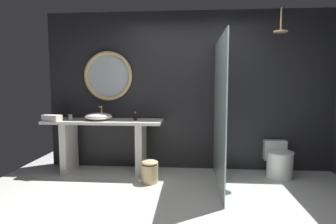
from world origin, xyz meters
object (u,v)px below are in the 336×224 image
(vessel_sink, at_px, (99,116))
(waste_bin, at_px, (150,171))
(soap_dispenser, at_px, (136,116))
(tumbler_cup, at_px, (70,117))
(rain_shower_head, at_px, (281,29))
(round_wall_mirror, at_px, (108,76))
(toilet, at_px, (279,161))
(folded_hand_towel, at_px, (52,118))

(vessel_sink, relative_size, waste_bin, 1.31)
(soap_dispenser, bearing_deg, tumbler_cup, -179.15)
(soap_dispenser, bearing_deg, rain_shower_head, -4.71)
(vessel_sink, xyz_separation_m, round_wall_mirror, (0.08, 0.29, 0.65))
(toilet, bearing_deg, vessel_sink, -179.26)
(rain_shower_head, xyz_separation_m, toilet, (0.10, 0.17, -1.96))
(vessel_sink, xyz_separation_m, rain_shower_head, (2.72, -0.13, 1.29))
(round_wall_mirror, relative_size, folded_hand_towel, 2.90)
(vessel_sink, height_order, rain_shower_head, rain_shower_head)
(tumbler_cup, height_order, waste_bin, tumbler_cup)
(waste_bin, relative_size, folded_hand_towel, 1.18)
(soap_dispenser, relative_size, round_wall_mirror, 0.17)
(tumbler_cup, xyz_separation_m, rain_shower_head, (3.20, -0.16, 1.31))
(toilet, relative_size, folded_hand_towel, 1.96)
(round_wall_mirror, distance_m, waste_bin, 1.75)
(soap_dispenser, xyz_separation_m, rain_shower_head, (2.14, -0.18, 1.29))
(rain_shower_head, bearing_deg, toilet, 58.48)
(waste_bin, bearing_deg, rain_shower_head, 8.80)
(rain_shower_head, relative_size, waste_bin, 1.04)
(vessel_sink, height_order, soap_dispenser, vessel_sink)
(round_wall_mirror, height_order, toilet, round_wall_mirror)
(round_wall_mirror, height_order, folded_hand_towel, round_wall_mirror)
(vessel_sink, height_order, tumbler_cup, vessel_sink)
(tumbler_cup, distance_m, rain_shower_head, 3.46)
(toilet, height_order, waste_bin, toilet)
(rain_shower_head, relative_size, toilet, 0.62)
(folded_hand_towel, bearing_deg, waste_bin, -9.37)
(rain_shower_head, xyz_separation_m, folded_hand_towel, (-3.41, -0.03, -1.30))
(toilet, xyz_separation_m, folded_hand_towel, (-3.52, -0.19, 0.66))
(tumbler_cup, xyz_separation_m, toilet, (3.30, 0.01, -0.65))
(soap_dispenser, distance_m, round_wall_mirror, 0.86)
(soap_dispenser, bearing_deg, round_wall_mirror, 153.91)
(folded_hand_towel, bearing_deg, round_wall_mirror, 30.21)
(soap_dispenser, height_order, waste_bin, soap_dispenser)
(vessel_sink, distance_m, waste_bin, 1.22)
(tumbler_cup, height_order, rain_shower_head, rain_shower_head)
(waste_bin, bearing_deg, toilet, 13.06)
(toilet, relative_size, waste_bin, 1.66)
(soap_dispenser, xyz_separation_m, toilet, (2.24, -0.01, -0.67))
(tumbler_cup, bearing_deg, round_wall_mirror, 25.08)
(rain_shower_head, height_order, waste_bin, rain_shower_head)
(toilet, bearing_deg, folded_hand_towel, -176.87)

